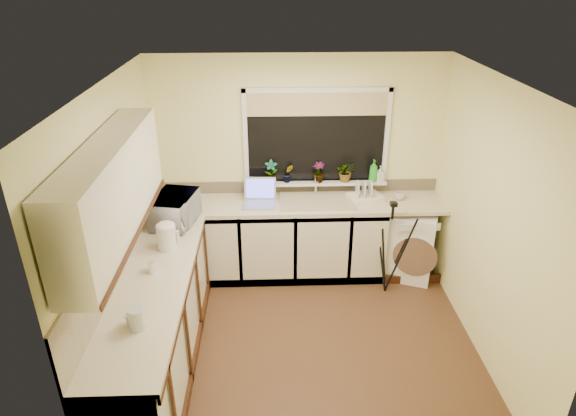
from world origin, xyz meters
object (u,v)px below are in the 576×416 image
(kettle, at_px, (167,237))
(cup_left, at_px, (131,319))
(tripod, at_px, (389,248))
(plant_d, at_px, (346,171))
(plant_a, at_px, (271,172))
(soap_bottle_green, at_px, (373,171))
(plant_c, at_px, (318,172))
(cup_back, at_px, (400,196))
(steel_jar, at_px, (152,267))
(plant_b, at_px, (288,173))
(microwave, at_px, (175,209))
(laptop, at_px, (260,197))
(dish_rack, at_px, (365,197))
(washing_machine, at_px, (408,241))
(glass_jug, at_px, (137,319))
(soap_bottle_clear, at_px, (380,174))

(kettle, relative_size, cup_left, 2.53)
(tripod, xyz_separation_m, plant_d, (-0.40, 0.65, 0.63))
(plant_a, bearing_deg, soap_bottle_green, 0.62)
(plant_a, xyz_separation_m, soap_bottle_green, (1.15, 0.01, -0.01))
(plant_c, distance_m, cup_back, 0.94)
(steel_jar, bearing_deg, plant_c, 45.25)
(kettle, bearing_deg, plant_b, 45.33)
(microwave, distance_m, soap_bottle_green, 2.22)
(laptop, distance_m, plant_b, 0.43)
(soap_bottle_green, bearing_deg, microwave, -162.70)
(dish_rack, xyz_separation_m, microwave, (-2.01, -0.48, 0.12))
(cup_left, bearing_deg, kettle, 86.51)
(steel_jar, relative_size, cup_left, 1.17)
(washing_machine, bearing_deg, plant_b, -169.89)
(tripod, distance_m, plant_b, 1.38)
(glass_jug, distance_m, soap_bottle_clear, 3.18)
(washing_machine, bearing_deg, plant_c, -173.24)
(plant_b, bearing_deg, glass_jug, -116.83)
(dish_rack, bearing_deg, laptop, 163.28)
(laptop, height_order, kettle, laptop)
(microwave, xyz_separation_m, plant_c, (1.50, 0.66, 0.12))
(dish_rack, relative_size, plant_b, 1.72)
(plant_c, distance_m, soap_bottle_clear, 0.70)
(laptop, xyz_separation_m, cup_left, (-0.90, -2.03, -0.03))
(tripod, relative_size, plant_b, 5.14)
(tripod, bearing_deg, microwave, -176.29)
(washing_machine, height_order, plant_a, plant_a)
(washing_machine, height_order, steel_jar, steel_jar)
(plant_a, height_order, soap_bottle_green, plant_a)
(dish_rack, distance_m, cup_back, 0.39)
(plant_d, height_order, cup_back, plant_d)
(tripod, distance_m, plant_c, 1.14)
(plant_d, xyz_separation_m, soap_bottle_clear, (0.39, -0.01, -0.03))
(kettle, relative_size, plant_b, 1.10)
(laptop, xyz_separation_m, tripod, (1.37, -0.43, -0.43))
(tripod, relative_size, plant_c, 4.61)
(plant_a, xyz_separation_m, cup_left, (-1.03, -2.24, -0.24))
(dish_rack, relative_size, plant_c, 1.54)
(washing_machine, bearing_deg, laptop, -160.54)
(glass_jug, relative_size, cup_back, 1.48)
(plant_c, distance_m, plant_d, 0.31)
(plant_a, bearing_deg, laptop, -123.59)
(laptop, distance_m, kettle, 1.26)
(laptop, xyz_separation_m, plant_b, (0.32, 0.22, 0.19))
(dish_rack, distance_m, steel_jar, 2.48)
(steel_jar, height_order, microwave, microwave)
(plant_b, bearing_deg, plant_a, -175.25)
(kettle, bearing_deg, laptop, 48.75)
(kettle, bearing_deg, cup_back, 22.24)
(plant_b, distance_m, plant_c, 0.34)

